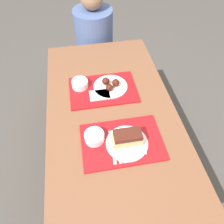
% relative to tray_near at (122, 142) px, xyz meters
% --- Properties ---
extents(ground_plane, '(12.00, 12.00, 0.00)m').
position_rel_tray_near_xyz_m(ground_plane, '(-0.02, 0.18, -0.75)').
color(ground_plane, '#4C4742').
extents(picnic_table, '(0.81, 1.65, 0.74)m').
position_rel_tray_near_xyz_m(picnic_table, '(-0.02, 0.18, -0.10)').
color(picnic_table, brown).
rests_on(picnic_table, ground_plane).
extents(picnic_bench_far, '(0.77, 0.28, 0.43)m').
position_rel_tray_near_xyz_m(picnic_bench_far, '(-0.02, 1.22, -0.39)').
color(picnic_bench_far, brown).
rests_on(picnic_bench_far, ground_plane).
extents(tray_near, '(0.45, 0.31, 0.01)m').
position_rel_tray_near_xyz_m(tray_near, '(0.00, 0.00, 0.00)').
color(tray_near, '#B21419').
rests_on(tray_near, picnic_table).
extents(tray_far, '(0.45, 0.31, 0.01)m').
position_rel_tray_near_xyz_m(tray_far, '(-0.04, 0.43, 0.00)').
color(tray_far, '#B21419').
rests_on(tray_far, picnic_table).
extents(bowl_coleslaw_near, '(0.11, 0.11, 0.05)m').
position_rel_tray_near_xyz_m(bowl_coleslaw_near, '(-0.15, 0.04, 0.03)').
color(bowl_coleslaw_near, silver).
rests_on(bowl_coleslaw_near, tray_near).
extents(brisket_sandwich_plate, '(0.23, 0.23, 0.10)m').
position_rel_tray_near_xyz_m(brisket_sandwich_plate, '(0.02, -0.02, 0.04)').
color(brisket_sandwich_plate, white).
rests_on(brisket_sandwich_plate, tray_near).
extents(plastic_fork_near, '(0.02, 0.17, 0.00)m').
position_rel_tray_near_xyz_m(plastic_fork_near, '(-0.03, -0.05, 0.01)').
color(plastic_fork_near, white).
rests_on(plastic_fork_near, tray_near).
extents(plastic_knife_near, '(0.02, 0.17, 0.00)m').
position_rel_tray_near_xyz_m(plastic_knife_near, '(-0.01, -0.05, 0.01)').
color(plastic_knife_near, white).
rests_on(plastic_knife_near, tray_near).
extents(plastic_spoon_near, '(0.04, 0.17, 0.00)m').
position_rel_tray_near_xyz_m(plastic_spoon_near, '(-0.05, -0.05, 0.01)').
color(plastic_spoon_near, white).
rests_on(plastic_spoon_near, tray_near).
extents(condiment_packet, '(0.04, 0.03, 0.01)m').
position_rel_tray_near_xyz_m(condiment_packet, '(0.02, 0.07, 0.01)').
color(condiment_packet, teal).
rests_on(condiment_packet, tray_near).
extents(bowl_coleslaw_far, '(0.11, 0.11, 0.05)m').
position_rel_tray_near_xyz_m(bowl_coleslaw_far, '(-0.19, 0.48, 0.03)').
color(bowl_coleslaw_far, silver).
rests_on(bowl_coleslaw_far, tray_far).
extents(wings_plate_far, '(0.23, 0.23, 0.06)m').
position_rel_tray_near_xyz_m(wings_plate_far, '(0.01, 0.44, 0.02)').
color(wings_plate_far, white).
rests_on(wings_plate_far, tray_far).
extents(napkin_far, '(0.13, 0.09, 0.01)m').
position_rel_tray_near_xyz_m(napkin_far, '(-0.07, 0.37, 0.01)').
color(napkin_far, white).
rests_on(napkin_far, tray_far).
extents(person_seated_across, '(0.35, 0.35, 0.69)m').
position_rel_tray_near_xyz_m(person_seated_across, '(-0.01, 1.22, -0.04)').
color(person_seated_across, '#4C6093').
rests_on(person_seated_across, picnic_bench_far).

